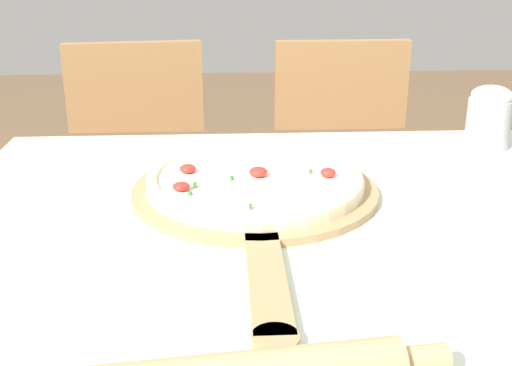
{
  "coord_description": "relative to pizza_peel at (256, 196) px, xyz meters",
  "views": [
    {
      "loc": [
        -0.09,
        -0.83,
        1.15
      ],
      "look_at": [
        -0.04,
        0.09,
        0.8
      ],
      "focal_mm": 45.0,
      "sensor_mm": 36.0,
      "label": 1
    }
  ],
  "objects": [
    {
      "name": "chair_right",
      "position": [
        0.29,
        0.78,
        -0.26
      ],
      "size": [
        0.41,
        0.41,
        0.89
      ],
      "rotation": [
        0.0,
        0.0,
        0.02
      ],
      "color": "#A37547",
      "rests_on": "ground_plane"
    },
    {
      "name": "towel_cloth",
      "position": [
        0.04,
        -0.09,
        -0.01
      ],
      "size": [
        1.05,
        0.91,
        0.0
      ],
      "color": "silver",
      "rests_on": "dining_table"
    },
    {
      "name": "pizza_peel",
      "position": [
        0.0,
        0.0,
        0.0
      ],
      "size": [
        0.39,
        0.63,
        0.01
      ],
      "color": "tan",
      "rests_on": "towel_cloth"
    },
    {
      "name": "pizza",
      "position": [
        -0.0,
        0.02,
        0.02
      ],
      "size": [
        0.35,
        0.35,
        0.03
      ],
      "color": "beige",
      "rests_on": "pizza_peel"
    },
    {
      "name": "dining_table",
      "position": [
        0.04,
        -0.09,
        -0.13
      ],
      "size": [
        1.13,
        0.99,
        0.76
      ],
      "color": "brown",
      "rests_on": "ground_plane"
    },
    {
      "name": "flour_cup",
      "position": [
        0.46,
        0.25,
        0.06
      ],
      "size": [
        0.08,
        0.08,
        0.12
      ],
      "color": "#B2B7BC",
      "rests_on": "towel_cloth"
    },
    {
      "name": "chair_left",
      "position": [
        -0.29,
        0.78,
        -0.26
      ],
      "size": [
        0.44,
        0.44,
        0.89
      ],
      "rotation": [
        0.0,
        0.0,
        0.1
      ],
      "color": "#A37547",
      "rests_on": "ground_plane"
    }
  ]
}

